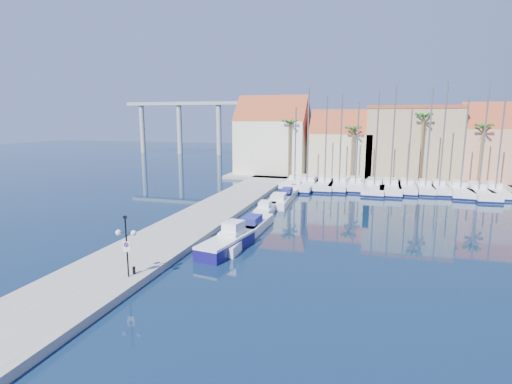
# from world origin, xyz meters

# --- Properties ---
(ground) EXTENTS (260.00, 260.00, 0.00)m
(ground) POSITION_xyz_m (0.00, 0.00, 0.00)
(ground) COLOR #081C31
(ground) RESTS_ON ground
(quay_west) EXTENTS (6.00, 77.00, 0.50)m
(quay_west) POSITION_xyz_m (-9.00, 13.50, 0.25)
(quay_west) COLOR gray
(quay_west) RESTS_ON ground
(shore_north) EXTENTS (54.00, 16.00, 0.50)m
(shore_north) POSITION_xyz_m (10.00, 48.00, 0.25)
(shore_north) COLOR gray
(shore_north) RESTS_ON ground
(lamp_post) EXTENTS (1.30, 0.50, 3.87)m
(lamp_post) POSITION_xyz_m (-7.00, -1.95, 3.04)
(lamp_post) COLOR black
(lamp_post) RESTS_ON quay_west
(bollard) EXTENTS (0.18, 0.18, 0.46)m
(bollard) POSITION_xyz_m (-6.94, -1.44, 0.73)
(bollard) COLOR black
(bollard) RESTS_ON quay_west
(fishing_boat) EXTENTS (2.98, 6.24, 2.10)m
(fishing_boat) POSITION_xyz_m (-3.37, 5.70, 0.70)
(fishing_boat) COLOR #150E56
(fishing_boat) RESTS_ON ground
(motorboat_west_0) EXTENTS (2.12, 6.61, 1.40)m
(motorboat_west_0) POSITION_xyz_m (-3.35, 7.23, 0.51)
(motorboat_west_0) COLOR white
(motorboat_west_0) RESTS_ON ground
(motorboat_west_1) EXTENTS (2.19, 6.45, 1.40)m
(motorboat_west_1) POSITION_xyz_m (-3.12, 11.94, 0.51)
(motorboat_west_1) COLOR white
(motorboat_west_1) RESTS_ON ground
(motorboat_west_2) EXTENTS (1.92, 5.13, 1.40)m
(motorboat_west_2) POSITION_xyz_m (-3.68, 18.40, 0.51)
(motorboat_west_2) COLOR white
(motorboat_west_2) RESTS_ON ground
(motorboat_west_3) EXTENTS (2.58, 6.96, 1.40)m
(motorboat_west_3) POSITION_xyz_m (-3.25, 23.10, 0.51)
(motorboat_west_3) COLOR white
(motorboat_west_3) RESTS_ON ground
(motorboat_west_4) EXTENTS (1.75, 5.39, 1.40)m
(motorboat_west_4) POSITION_xyz_m (-3.11, 27.10, 0.51)
(motorboat_west_4) COLOR white
(motorboat_west_4) RESTS_ON ground
(motorboat_west_5) EXTENTS (1.94, 5.75, 1.40)m
(motorboat_west_5) POSITION_xyz_m (-3.13, 33.52, 0.51)
(motorboat_west_5) COLOR white
(motorboat_west_5) RESTS_ON ground
(sailboat_0) EXTENTS (3.10, 9.93, 11.60)m
(sailboat_0) POSITION_xyz_m (-3.84, 36.57, 0.58)
(sailboat_0) COLOR white
(sailboat_0) RESTS_ON ground
(sailboat_1) EXTENTS (3.77, 11.66, 14.42)m
(sailboat_1) POSITION_xyz_m (-1.88, 35.78, 0.59)
(sailboat_1) COLOR white
(sailboat_1) RESTS_ON ground
(sailboat_2) EXTENTS (2.97, 10.08, 13.22)m
(sailboat_2) POSITION_xyz_m (0.56, 36.33, 0.59)
(sailboat_2) COLOR white
(sailboat_2) RESTS_ON ground
(sailboat_3) EXTENTS (2.60, 9.59, 13.31)m
(sailboat_3) POSITION_xyz_m (2.64, 36.49, 0.60)
(sailboat_3) COLOR white
(sailboat_3) RESTS_ON ground
(sailboat_4) EXTENTS (2.37, 8.69, 12.33)m
(sailboat_4) POSITION_xyz_m (4.92, 36.76, 0.61)
(sailboat_4) COLOR white
(sailboat_4) RESTS_ON ground
(sailboat_5) EXTENTS (3.44, 11.13, 13.65)m
(sailboat_5) POSITION_xyz_m (7.55, 35.73, 0.58)
(sailboat_5) COLOR white
(sailboat_5) RESTS_ON ground
(sailboat_6) EXTENTS (3.10, 11.01, 14.39)m
(sailboat_6) POSITION_xyz_m (9.65, 36.08, 0.59)
(sailboat_6) COLOR white
(sailboat_6) RESTS_ON ground
(sailboat_7) EXTENTS (2.56, 8.95, 11.38)m
(sailboat_7) POSITION_xyz_m (11.87, 36.63, 0.59)
(sailboat_7) COLOR white
(sailboat_7) RESTS_ON ground
(sailboat_8) EXTENTS (2.39, 8.23, 14.23)m
(sailboat_8) POSITION_xyz_m (14.27, 36.75, 0.66)
(sailboat_8) COLOR white
(sailboat_8) RESTS_ON ground
(sailboat_9) EXTENTS (2.38, 8.21, 14.70)m
(sailboat_9) POSITION_xyz_m (16.02, 36.98, 0.67)
(sailboat_9) COLOR white
(sailboat_9) RESTS_ON ground
(sailboat_10) EXTENTS (3.36, 10.32, 12.70)m
(sailboat_10) POSITION_xyz_m (18.59, 36.42, 0.58)
(sailboat_10) COLOR white
(sailboat_10) RESTS_ON ground
(sailboat_11) EXTENTS (3.53, 10.87, 14.42)m
(sailboat_11) POSITION_xyz_m (20.50, 35.59, 0.60)
(sailboat_11) COLOR white
(sailboat_11) RESTS_ON ground
(sailboat_12) EXTENTS (2.80, 8.67, 12.42)m
(sailboat_12) POSITION_xyz_m (22.80, 36.65, 0.61)
(sailboat_12) COLOR white
(sailboat_12) RESTS_ON ground
(building_0) EXTENTS (12.30, 9.00, 13.50)m
(building_0) POSITION_xyz_m (-10.00, 47.00, 6.52)
(building_0) COLOR beige
(building_0) RESTS_ON shore_north
(building_1) EXTENTS (10.30, 8.00, 11.00)m
(building_1) POSITION_xyz_m (2.00, 47.00, 5.30)
(building_1) COLOR beige
(building_1) RESTS_ON shore_north
(building_2) EXTENTS (14.20, 10.20, 11.50)m
(building_2) POSITION_xyz_m (13.00, 48.00, 6.26)
(building_2) COLOR #9E8A61
(building_2) RESTS_ON shore_north
(building_3) EXTENTS (10.30, 8.00, 12.00)m
(building_3) POSITION_xyz_m (25.00, 47.00, 5.86)
(building_3) COLOR tan
(building_3) RESTS_ON shore_north
(palm_0) EXTENTS (2.60, 2.60, 10.15)m
(palm_0) POSITION_xyz_m (-6.00, 42.00, 9.08)
(palm_0) COLOR brown
(palm_0) RESTS_ON shore_north
(palm_1) EXTENTS (2.60, 2.60, 9.15)m
(palm_1) POSITION_xyz_m (4.00, 42.00, 8.14)
(palm_1) COLOR brown
(palm_1) RESTS_ON shore_north
(palm_2) EXTENTS (2.60, 2.60, 11.15)m
(palm_2) POSITION_xyz_m (14.00, 42.00, 10.02)
(palm_2) COLOR brown
(palm_2) RESTS_ON shore_north
(palm_3) EXTENTS (2.60, 2.60, 9.65)m
(palm_3) POSITION_xyz_m (22.00, 42.00, 8.61)
(palm_3) COLOR brown
(palm_3) RESTS_ON shore_north
(viaduct) EXTENTS (48.00, 2.20, 14.45)m
(viaduct) POSITION_xyz_m (-39.07, 82.00, 10.25)
(viaduct) COLOR #9E9E99
(viaduct) RESTS_ON ground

